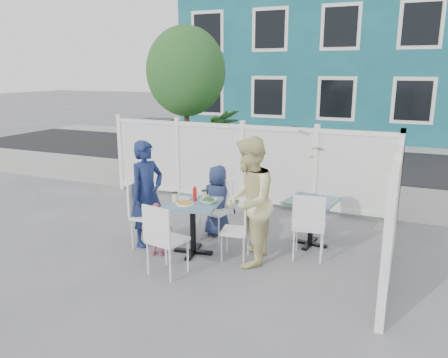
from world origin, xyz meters
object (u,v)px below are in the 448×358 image
at_px(chair_back, 218,205).
at_px(chair_near, 163,235).
at_px(chair_left, 144,209).
at_px(boy, 218,201).
at_px(man, 147,194).
at_px(main_table, 193,214).
at_px(toddler, 157,229).
at_px(chair_right, 240,226).
at_px(utility_cabinet, 159,148).
at_px(woman, 249,202).
at_px(spare_table, 311,210).

distance_m(chair_back, chair_near, 1.56).
distance_m(chair_left, boy, 1.20).
xyz_separation_m(chair_left, boy, (0.84, 0.86, -0.00)).
bearing_deg(chair_back, man, 49.38).
xyz_separation_m(main_table, chair_near, (-0.02, -0.81, -0.04)).
relative_size(man, toddler, 2.07).
xyz_separation_m(main_table, boy, (0.03, 0.83, -0.03)).
bearing_deg(toddler, chair_right, -1.66).
relative_size(utility_cabinet, boy, 1.18).
height_order(chair_near, woman, woman).
relative_size(chair_right, woman, 0.48).
relative_size(main_table, chair_near, 0.87).
bearing_deg(chair_right, woman, -123.91).
xyz_separation_m(main_table, chair_left, (-0.81, -0.03, -0.03)).
bearing_deg(spare_table, woman, -124.09).
xyz_separation_m(utility_cabinet, chair_left, (2.29, -4.21, -0.10)).
height_order(utility_cabinet, woman, woman).
bearing_deg(utility_cabinet, toddler, -67.53).
distance_m(spare_table, chair_back, 1.47).
relative_size(spare_table, chair_near, 0.78).
bearing_deg(toddler, man, 122.90).
bearing_deg(chair_right, boy, 32.80).
bearing_deg(man, toddler, -113.60).
bearing_deg(chair_near, utility_cabinet, 132.20).
distance_m(main_table, chair_near, 0.81).
height_order(chair_back, woman, woman).
xyz_separation_m(chair_near, man, (-0.78, 0.85, 0.24)).
bearing_deg(chair_near, woman, 53.52).
height_order(chair_near, boy, boy).
xyz_separation_m(spare_table, chair_left, (-2.33, -1.03, 0.02)).
bearing_deg(toddler, chair_left, 133.38).
height_order(chair_left, chair_near, chair_left).
relative_size(chair_left, man, 0.62).
xyz_separation_m(chair_left, chair_near, (0.79, -0.77, -0.01)).
height_order(spare_table, woman, woman).
bearing_deg(woman, chair_left, -97.70).
relative_size(chair_left, chair_right, 1.16).
xyz_separation_m(main_table, spare_table, (1.52, 0.99, -0.05)).
distance_m(chair_left, chair_near, 1.11).
relative_size(utility_cabinet, toddler, 1.74).
bearing_deg(man, boy, -29.26).
bearing_deg(chair_back, main_table, 94.83).
distance_m(chair_right, woman, 0.42).
bearing_deg(chair_right, chair_back, 34.11).
xyz_separation_m(chair_near, boy, (0.05, 1.63, 0.01)).
xyz_separation_m(chair_right, woman, (0.14, -0.06, 0.39)).
relative_size(chair_back, toddler, 1.19).
relative_size(utility_cabinet, chair_back, 1.46).
bearing_deg(utility_cabinet, chair_left, -69.78).
distance_m(spare_table, toddler, 2.35).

